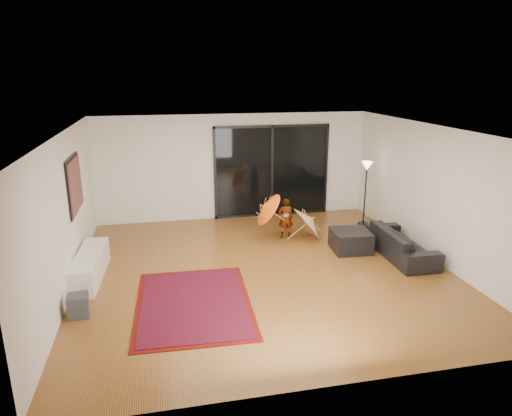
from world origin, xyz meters
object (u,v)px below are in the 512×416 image
object	(u,v)px
media_console	(90,266)
sofa	(401,243)
ottoman	(351,241)
child	(286,218)

from	to	relation	value
media_console	sofa	size ratio (longest dim) A/B	0.89
sofa	ottoman	xyz separation A→B (m)	(-0.90, 0.51, -0.07)
sofa	ottoman	bearing A→B (deg)	62.01
ottoman	child	xyz separation A→B (m)	(-1.16, 1.04, 0.25)
sofa	child	distance (m)	2.59
child	media_console	bearing A→B (deg)	21.88
media_console	sofa	distance (m)	6.20
media_console	ottoman	xyz separation A→B (m)	(5.30, 0.29, -0.02)
media_console	ottoman	world-z (taller)	media_console
media_console	child	bearing A→B (deg)	21.45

